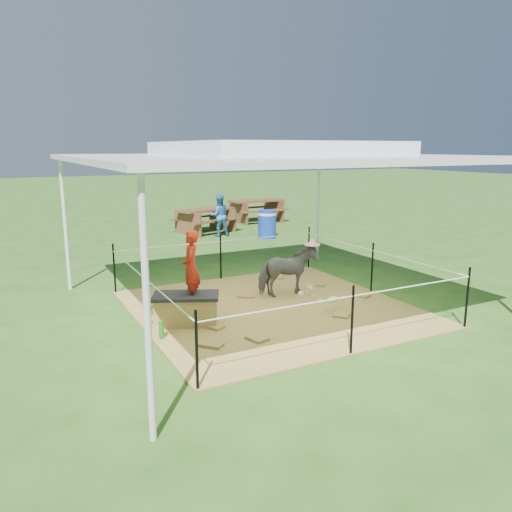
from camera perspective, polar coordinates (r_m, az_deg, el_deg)
name	(u,v)px	position (r m, az deg, el deg)	size (l,w,h in m)	color
ground	(272,309)	(8.90, 1.79, -6.09)	(90.00, 90.00, 0.00)	#2D5919
hay_patch	(272,308)	(8.90, 1.79, -6.00)	(4.60, 4.60, 0.03)	brown
canopy_tent	(273,155)	(8.45, 1.91, 11.51)	(6.30, 6.30, 2.90)	silver
rope_fence	(272,274)	(8.72, 1.81, -2.07)	(4.54, 4.54, 1.00)	black
straw_bale	(186,310)	(8.13, -7.98, -6.18)	(0.98, 0.49, 0.43)	#A5803C
dark_cloth	(186,296)	(8.06, -8.03, -4.53)	(1.04, 0.54, 0.05)	black
woman	(191,261)	(7.95, -7.47, -0.57)	(0.43, 0.28, 1.17)	#AC1E10
green_bottle	(161,330)	(7.60, -10.76, -8.28)	(0.08, 0.08, 0.27)	#1A791D
pony	(288,271)	(9.48, 3.67, -1.76)	(0.52, 1.13, 0.96)	#4E4D52
pink_hat	(288,243)	(9.36, 3.71, 1.50)	(0.30, 0.30, 0.14)	pink
foal	(333,298)	(8.75, 8.76, -4.77)	(0.83, 0.46, 0.46)	beige
trash_barrel	(267,224)	(15.76, 1.27, 3.66)	(0.57, 0.57, 0.88)	#183BB7
picnic_table_near	(206,221)	(16.87, -5.77, 4.05)	(1.93, 1.40, 0.81)	#50341B
picnic_table_far	(256,211)	(19.23, 0.04, 5.19)	(2.04, 1.47, 0.85)	#54371C
distant_person	(219,215)	(16.10, -4.22, 4.66)	(0.65, 0.51, 1.34)	#3471C4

